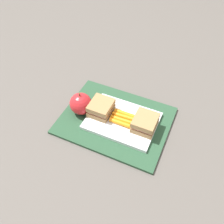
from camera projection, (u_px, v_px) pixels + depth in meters
name	position (u px, v px, depth m)	size (l,w,h in m)	color
ground_plane	(115.00, 121.00, 0.84)	(2.40, 2.40, 0.00)	#56514C
lunchbag_mat	(115.00, 120.00, 0.84)	(0.36, 0.28, 0.01)	#284C33
food_tray	(122.00, 121.00, 0.82)	(0.23, 0.17, 0.01)	white
sandwich_half_left	(145.00, 123.00, 0.78)	(0.07, 0.08, 0.04)	#9E7A4C
sandwich_half_right	(101.00, 108.00, 0.82)	(0.07, 0.08, 0.04)	#9E7A4C
carrot_sticks_bundle	(122.00, 118.00, 0.81)	(0.08, 0.06, 0.02)	orange
apple	(81.00, 104.00, 0.83)	(0.08, 0.08, 0.09)	red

